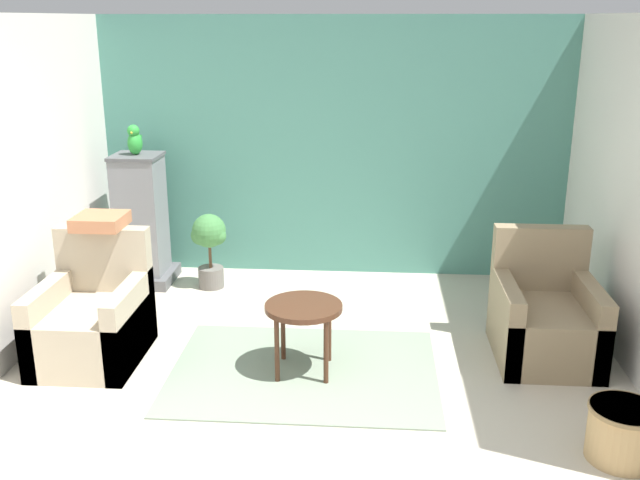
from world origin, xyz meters
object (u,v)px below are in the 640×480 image
object	(u,v)px
coffee_table	(304,313)
armchair_left	(93,321)
armchair_right	(545,320)
potted_plant	(209,242)
birdcage	(141,223)
wicker_basket	(623,431)
parrot	(135,141)

from	to	relation	value
coffee_table	armchair_left	size ratio (longest dim) A/B	0.59
armchair_left	armchair_right	bearing A→B (deg)	4.70
coffee_table	armchair_right	bearing A→B (deg)	12.62
potted_plant	coffee_table	bearing A→B (deg)	-57.34
birdcage	wicker_basket	xyz separation A→B (m)	(3.71, -2.71, -0.42)
coffee_table	parrot	size ratio (longest dim) A/B	1.94
potted_plant	wicker_basket	xyz separation A→B (m)	(3.03, -2.60, -0.28)
wicker_basket	coffee_table	bearing A→B (deg)	154.43
birdcage	wicker_basket	bearing A→B (deg)	-36.07
armchair_right	wicker_basket	world-z (taller)	armchair_right
armchair_right	parrot	xyz separation A→B (m)	(-3.55, 1.36, 1.11)
parrot	potted_plant	xyz separation A→B (m)	(0.68, -0.11, -0.94)
potted_plant	armchair_right	bearing A→B (deg)	-23.66
parrot	wicker_basket	size ratio (longest dim) A/B	0.69
birdcage	wicker_basket	size ratio (longest dim) A/B	3.03
coffee_table	birdcage	size ratio (longest dim) A/B	0.44
coffee_table	parrot	world-z (taller)	parrot
coffee_table	armchair_right	size ratio (longest dim) A/B	0.59
parrot	wicker_basket	xyz separation A→B (m)	(3.71, -2.71, -1.22)
armchair_right	wicker_basket	distance (m)	1.36
birdcage	potted_plant	distance (m)	0.70
birdcage	armchair_right	bearing A→B (deg)	-20.95
armchair_right	parrot	bearing A→B (deg)	159.02
armchair_right	coffee_table	bearing A→B (deg)	-167.38
coffee_table	wicker_basket	xyz separation A→B (m)	(1.97, -0.94, -0.29)
birdcage	potted_plant	bearing A→B (deg)	-8.55
parrot	armchair_left	bearing A→B (deg)	-85.50
coffee_table	potted_plant	xyz separation A→B (m)	(-1.07, 1.66, -0.01)
coffee_table	armchair_left	distance (m)	1.63
armchair_left	parrot	xyz separation A→B (m)	(-0.13, 1.64, 1.11)
parrot	potted_plant	size ratio (longest dim) A/B	0.40
coffee_table	birdcage	distance (m)	2.49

